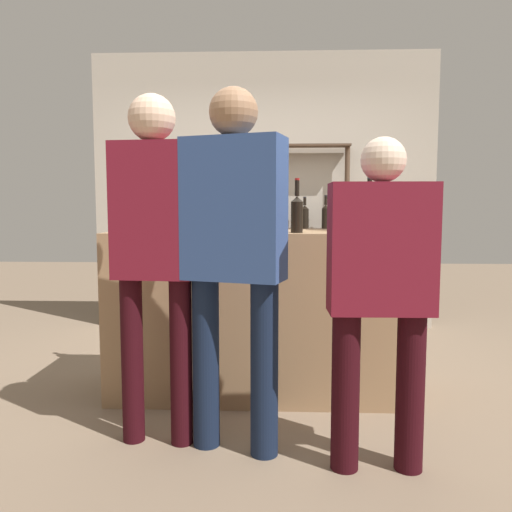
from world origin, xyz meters
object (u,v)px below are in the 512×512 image
at_px(counter_bottle_1, 277,211).
at_px(customer_center, 234,243).
at_px(ice_bucket, 343,215).
at_px(counter_bottle_2, 297,213).
at_px(counter_bottle_3, 142,209).
at_px(counter_bottle_0, 369,211).
at_px(customer_left, 154,238).
at_px(customer_right, 380,282).
at_px(wine_glass, 232,213).
at_px(counter_bottle_4, 217,210).

bearing_deg(counter_bottle_1, customer_center, -104.93).
height_order(ice_bucket, customer_center, customer_center).
relative_size(counter_bottle_2, counter_bottle_3, 0.91).
distance_m(counter_bottle_0, customer_left, 1.38).
relative_size(counter_bottle_1, counter_bottle_2, 1.02).
height_order(customer_right, customer_center, customer_center).
height_order(counter_bottle_3, customer_center, customer_center).
bearing_deg(wine_glass, counter_bottle_0, -4.29).
relative_size(counter_bottle_1, wine_glass, 2.14).
height_order(wine_glass, customer_center, customer_center).
bearing_deg(wine_glass, counter_bottle_2, -21.25).
bearing_deg(counter_bottle_2, ice_bucket, 45.07).
bearing_deg(ice_bucket, counter_bottle_1, -160.94).
bearing_deg(ice_bucket, customer_right, -88.70).
relative_size(counter_bottle_0, counter_bottle_4, 0.97).
height_order(counter_bottle_4, ice_bucket, counter_bottle_4).
bearing_deg(counter_bottle_1, counter_bottle_3, 167.00).
relative_size(wine_glass, customer_left, 0.09).
bearing_deg(counter_bottle_3, customer_right, -39.71).
height_order(ice_bucket, customer_left, customer_left).
distance_m(wine_glass, customer_right, 1.26).
bearing_deg(counter_bottle_4, counter_bottle_2, 1.87).
distance_m(wine_glass, customer_center, 0.80).
distance_m(counter_bottle_2, customer_right, 0.92).
bearing_deg(customer_right, counter_bottle_3, 49.40).
relative_size(counter_bottle_0, customer_center, 0.19).
distance_m(counter_bottle_0, counter_bottle_4, 0.96).
bearing_deg(counter_bottle_4, customer_right, -42.35).
distance_m(counter_bottle_3, ice_bucket, 1.40).
bearing_deg(counter_bottle_2, counter_bottle_1, 125.30).
bearing_deg(counter_bottle_0, customer_center, -137.78).
distance_m(counter_bottle_2, ice_bucket, 0.47).
relative_size(customer_right, customer_left, 0.86).
distance_m(wine_glass, customer_left, 0.80).
xyz_separation_m(counter_bottle_4, ice_bucket, (0.82, 0.35, -0.03)).
bearing_deg(counter_bottle_0, ice_bucket, 119.04).
height_order(counter_bottle_3, customer_left, customer_left).
height_order(counter_bottle_1, wine_glass, counter_bottle_1).
bearing_deg(ice_bucket, counter_bottle_2, -134.93).
relative_size(counter_bottle_4, customer_right, 0.23).
relative_size(counter_bottle_2, customer_center, 0.18).
distance_m(ice_bucket, customer_center, 1.17).
bearing_deg(ice_bucket, wine_glass, -167.28).
xyz_separation_m(wine_glass, ice_bucket, (0.74, 0.17, -0.01)).
xyz_separation_m(counter_bottle_0, customer_right, (-0.10, -0.88, -0.32)).
height_order(counter_bottle_2, wine_glass, counter_bottle_2).
distance_m(counter_bottle_3, customer_left, 1.01).
bearing_deg(customer_center, customer_right, -86.89).
bearing_deg(counter_bottle_3, counter_bottle_0, -10.96).
height_order(counter_bottle_2, customer_center, customer_center).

